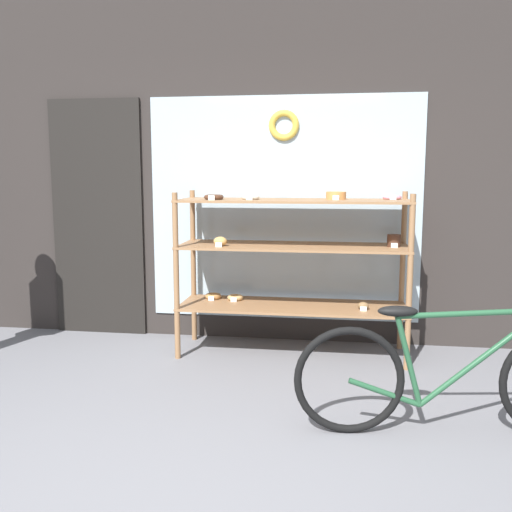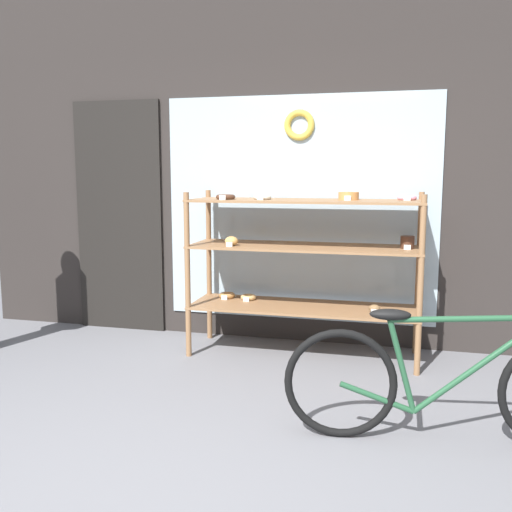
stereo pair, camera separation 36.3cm
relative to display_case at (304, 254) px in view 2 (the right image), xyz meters
name	(u,v)px [view 2 (the right image)]	position (x,y,z in m)	size (l,w,h in m)	color
ground_plane	(144,511)	(-0.31, -2.30, -0.83)	(30.00, 30.00, 0.00)	slate
storefront_facade	(273,124)	(-0.35, 0.42, 1.04)	(5.63, 0.13, 3.85)	#2D2826
display_case	(304,254)	(0.00, 0.00, 0.00)	(1.81, 0.56, 1.31)	#8E6642
bicycle	(446,384)	(1.00, -1.32, -0.49)	(1.75, 0.46, 0.75)	black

